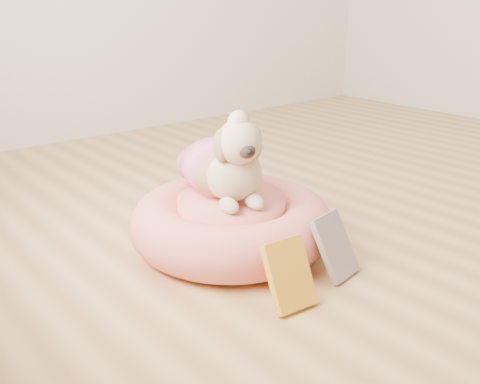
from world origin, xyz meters
TOP-DOWN VIEW (x-y plane):
  - floor at (0.00, 0.00)m, footprint 4.50×4.50m
  - pet_bed at (-0.90, 0.34)m, footprint 0.75×0.75m
  - dog at (-0.90, 0.36)m, footprint 0.45×0.55m
  - book_yellow at (-1.02, -0.10)m, footprint 0.15×0.13m
  - book_white at (-0.77, -0.06)m, footprint 0.16×0.15m

SIDE VIEW (x-z plane):
  - floor at x=0.00m, z-range 0.00..0.00m
  - pet_bed at x=-0.90m, z-range 0.00..0.19m
  - book_yellow at x=-1.02m, z-range 0.00..0.20m
  - book_white at x=-0.77m, z-range 0.00..0.21m
  - dog at x=-0.90m, z-range 0.19..0.54m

